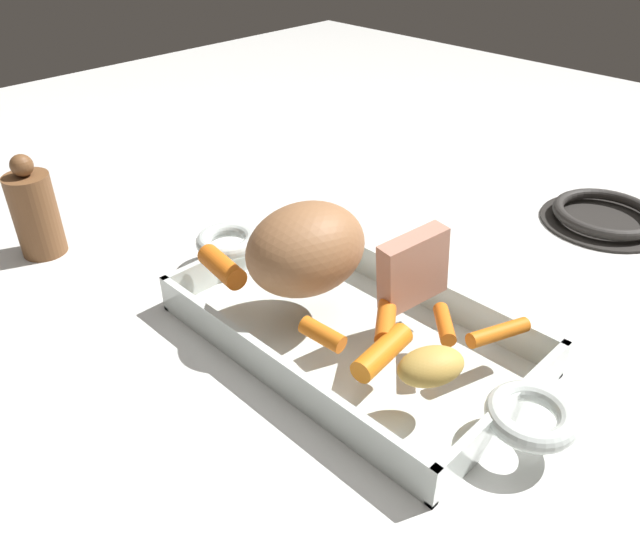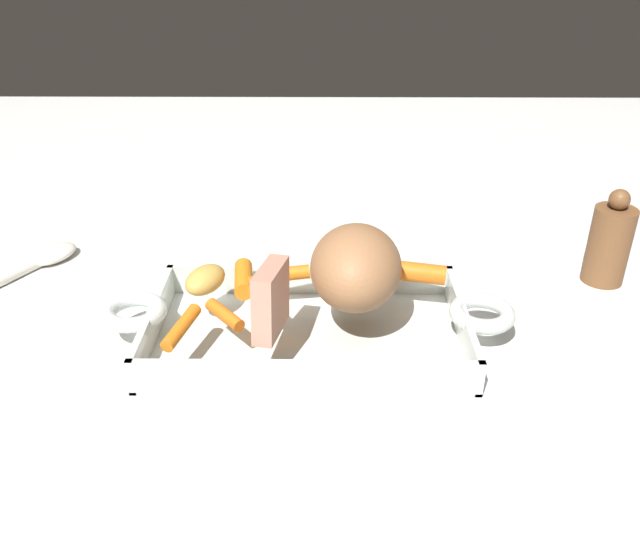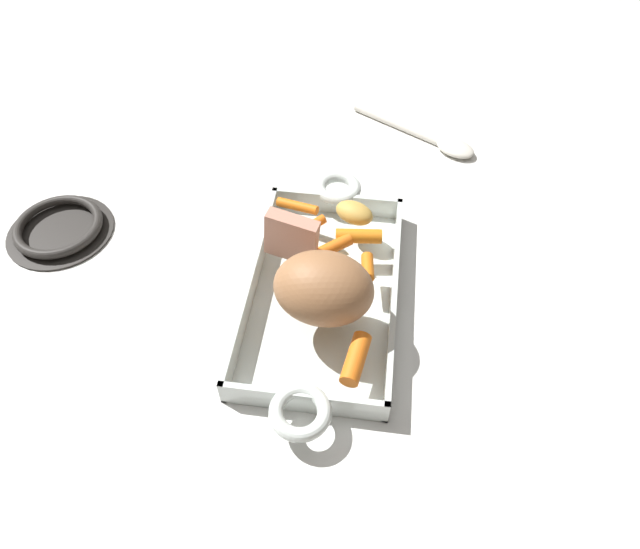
{
  "view_description": "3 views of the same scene",
  "coord_description": "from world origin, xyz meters",
  "px_view_note": "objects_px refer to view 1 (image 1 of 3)",
  "views": [
    {
      "loc": [
        0.32,
        -0.37,
        0.4
      ],
      "look_at": [
        -0.02,
        -0.02,
        0.08
      ],
      "focal_mm": 34.59,
      "sensor_mm": 36.0,
      "label": 1
    },
    {
      "loc": [
        -0.02,
        0.63,
        0.43
      ],
      "look_at": [
        -0.01,
        -0.02,
        0.08
      ],
      "focal_mm": 37.11,
      "sensor_mm": 36.0,
      "label": 2
    },
    {
      "loc": [
        -0.49,
        -0.06,
        0.64
      ],
      "look_at": [
        -0.01,
        0.0,
        0.06
      ],
      "focal_mm": 31.34,
      "sensor_mm": 36.0,
      "label": 3
    }
  ],
  "objects_px": {
    "baby_carrot_long": "(382,352)",
    "baby_carrot_northeast": "(322,334)",
    "baby_carrot_center_right": "(386,322)",
    "potato_golden_small": "(431,366)",
    "pork_roast": "(306,249)",
    "roast_slice_thick": "(413,269)",
    "stove_burner_rear": "(605,216)",
    "baby_carrot_southeast": "(222,267)",
    "pepper_mill": "(35,212)",
    "baby_carrot_southwest": "(499,332)",
    "roasting_dish": "(350,328)",
    "baby_carrot_center_left": "(444,324)"
  },
  "relations": [
    {
      "from": "baby_carrot_long",
      "to": "baby_carrot_northeast",
      "type": "relative_size",
      "value": 1.52
    },
    {
      "from": "baby_carrot_center_right",
      "to": "potato_golden_small",
      "type": "bearing_deg",
      "value": -20.62
    },
    {
      "from": "pork_roast",
      "to": "potato_golden_small",
      "type": "distance_m",
      "value": 0.18
    },
    {
      "from": "roast_slice_thick",
      "to": "stove_burner_rear",
      "type": "xyz_separation_m",
      "value": [
        0.04,
        0.38,
        -0.07
      ]
    },
    {
      "from": "baby_carrot_southeast",
      "to": "pepper_mill",
      "type": "distance_m",
      "value": 0.27
    },
    {
      "from": "baby_carrot_southwest",
      "to": "baby_carrot_northeast",
      "type": "relative_size",
      "value": 1.53
    },
    {
      "from": "roasting_dish",
      "to": "baby_carrot_northeast",
      "type": "height_order",
      "value": "baby_carrot_northeast"
    },
    {
      "from": "roasting_dish",
      "to": "baby_carrot_southwest",
      "type": "xyz_separation_m",
      "value": [
        0.13,
        0.06,
        0.04
      ]
    },
    {
      "from": "pork_roast",
      "to": "baby_carrot_center_right",
      "type": "relative_size",
      "value": 2.04
    },
    {
      "from": "roasting_dish",
      "to": "potato_golden_small",
      "type": "relative_size",
      "value": 7.92
    },
    {
      "from": "baby_carrot_long",
      "to": "baby_carrot_center_left",
      "type": "bearing_deg",
      "value": 80.51
    },
    {
      "from": "roasting_dish",
      "to": "baby_carrot_center_left",
      "type": "distance_m",
      "value": 0.1
    },
    {
      "from": "baby_carrot_long",
      "to": "baby_carrot_center_left",
      "type": "height_order",
      "value": "baby_carrot_long"
    },
    {
      "from": "pork_roast",
      "to": "baby_carrot_southwest",
      "type": "xyz_separation_m",
      "value": [
        0.18,
        0.06,
        -0.04
      ]
    },
    {
      "from": "baby_carrot_long",
      "to": "potato_golden_small",
      "type": "distance_m",
      "value": 0.04
    },
    {
      "from": "pork_roast",
      "to": "pepper_mill",
      "type": "relative_size",
      "value": 0.99
    },
    {
      "from": "baby_carrot_southeast",
      "to": "potato_golden_small",
      "type": "height_order",
      "value": "potato_golden_small"
    },
    {
      "from": "roasting_dish",
      "to": "baby_carrot_northeast",
      "type": "bearing_deg",
      "value": -71.09
    },
    {
      "from": "roasting_dish",
      "to": "pepper_mill",
      "type": "distance_m",
      "value": 0.42
    },
    {
      "from": "baby_carrot_southwest",
      "to": "stove_burner_rear",
      "type": "height_order",
      "value": "baby_carrot_southwest"
    },
    {
      "from": "roast_slice_thick",
      "to": "stove_burner_rear",
      "type": "distance_m",
      "value": 0.39
    },
    {
      "from": "roast_slice_thick",
      "to": "baby_carrot_northeast",
      "type": "relative_size",
      "value": 1.67
    },
    {
      "from": "baby_carrot_northeast",
      "to": "baby_carrot_center_left",
      "type": "distance_m",
      "value": 0.11
    },
    {
      "from": "pork_roast",
      "to": "pepper_mill",
      "type": "height_order",
      "value": "pork_roast"
    },
    {
      "from": "baby_carrot_southwest",
      "to": "stove_burner_rear",
      "type": "relative_size",
      "value": 0.4
    },
    {
      "from": "baby_carrot_long",
      "to": "baby_carrot_southwest",
      "type": "bearing_deg",
      "value": 61.06
    },
    {
      "from": "stove_burner_rear",
      "to": "pepper_mill",
      "type": "relative_size",
      "value": 1.27
    },
    {
      "from": "baby_carrot_southwest",
      "to": "baby_carrot_northeast",
      "type": "height_order",
      "value": "baby_carrot_northeast"
    },
    {
      "from": "baby_carrot_northeast",
      "to": "potato_golden_small",
      "type": "distance_m",
      "value": 0.1
    },
    {
      "from": "pork_roast",
      "to": "baby_carrot_southwest",
      "type": "relative_size",
      "value": 1.92
    },
    {
      "from": "baby_carrot_northeast",
      "to": "pepper_mill",
      "type": "relative_size",
      "value": 0.34
    },
    {
      "from": "baby_carrot_long",
      "to": "potato_golden_small",
      "type": "height_order",
      "value": "potato_golden_small"
    },
    {
      "from": "roast_slice_thick",
      "to": "pepper_mill",
      "type": "relative_size",
      "value": 0.56
    },
    {
      "from": "pork_roast",
      "to": "baby_carrot_long",
      "type": "height_order",
      "value": "pork_roast"
    },
    {
      "from": "roasting_dish",
      "to": "roast_slice_thick",
      "type": "xyz_separation_m",
      "value": [
        0.04,
        0.05,
        0.07
      ]
    },
    {
      "from": "roasting_dish",
      "to": "baby_carrot_center_right",
      "type": "distance_m",
      "value": 0.06
    },
    {
      "from": "baby_carrot_center_left",
      "to": "baby_carrot_northeast",
      "type": "bearing_deg",
      "value": -126.5
    },
    {
      "from": "baby_carrot_long",
      "to": "roast_slice_thick",
      "type": "bearing_deg",
      "value": 113.58
    },
    {
      "from": "baby_carrot_center_right",
      "to": "baby_carrot_northeast",
      "type": "relative_size",
      "value": 1.44
    },
    {
      "from": "baby_carrot_long",
      "to": "pepper_mill",
      "type": "xyz_separation_m",
      "value": [
        -0.47,
        -0.1,
        0.0
      ]
    },
    {
      "from": "pork_roast",
      "to": "potato_golden_small",
      "type": "relative_size",
      "value": 2.16
    },
    {
      "from": "roasting_dish",
      "to": "baby_carrot_long",
      "type": "xyz_separation_m",
      "value": [
        0.08,
        -0.04,
        0.04
      ]
    },
    {
      "from": "pork_roast",
      "to": "baby_carrot_northeast",
      "type": "distance_m",
      "value": 0.1
    },
    {
      "from": "roasting_dish",
      "to": "baby_carrot_long",
      "type": "bearing_deg",
      "value": -29.45
    },
    {
      "from": "baby_carrot_northeast",
      "to": "baby_carrot_center_left",
      "type": "height_order",
      "value": "baby_carrot_northeast"
    },
    {
      "from": "baby_carrot_center_right",
      "to": "stove_burner_rear",
      "type": "height_order",
      "value": "baby_carrot_center_right"
    },
    {
      "from": "roast_slice_thick",
      "to": "baby_carrot_southwest",
      "type": "bearing_deg",
      "value": 4.78
    },
    {
      "from": "baby_carrot_center_left",
      "to": "roast_slice_thick",
      "type": "bearing_deg",
      "value": 162.37
    },
    {
      "from": "baby_carrot_center_left",
      "to": "pork_roast",
      "type": "bearing_deg",
      "value": -164.37
    },
    {
      "from": "baby_carrot_long",
      "to": "baby_carrot_center_right",
      "type": "bearing_deg",
      "value": 125.89
    }
  ]
}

